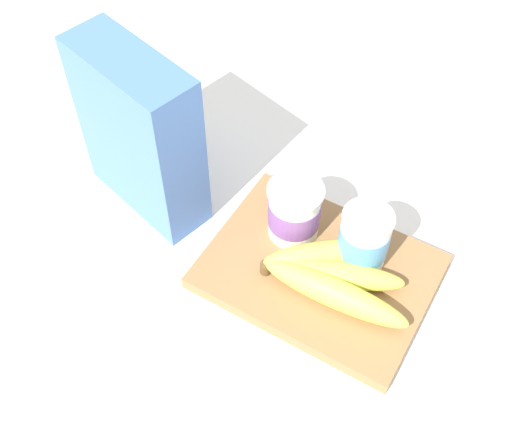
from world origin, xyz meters
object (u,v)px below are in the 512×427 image
object	(u,v)px
cereal_box	(139,135)
yogurt_cup_back	(364,239)
cutting_board	(318,271)
banana_bunch	(331,276)
yogurt_cup_front	(294,211)

from	to	relation	value
cereal_box	yogurt_cup_back	bearing A→B (deg)	-157.85
cereal_box	yogurt_cup_back	distance (m)	0.31
cutting_board	banana_bunch	size ratio (longest dim) A/B	1.42
cereal_box	yogurt_cup_back	world-z (taller)	cereal_box
cutting_board	cereal_box	xyz separation A→B (m)	(-0.27, -0.00, 0.11)
banana_bunch	cereal_box	bearing A→B (deg)	177.20
cutting_board	yogurt_cup_front	world-z (taller)	yogurt_cup_front
banana_bunch	yogurt_cup_back	bearing A→B (deg)	73.57
yogurt_cup_front	yogurt_cup_back	xyz separation A→B (m)	(0.10, 0.00, 0.00)
yogurt_cup_front	yogurt_cup_back	bearing A→B (deg)	1.88
yogurt_cup_back	yogurt_cup_front	bearing A→B (deg)	-178.12
cutting_board	yogurt_cup_front	distance (m)	0.08
cutting_board	banana_bunch	xyz separation A→B (m)	(0.02, -0.02, 0.03)
cutting_board	cereal_box	distance (m)	0.29
yogurt_cup_front	yogurt_cup_back	world-z (taller)	yogurt_cup_back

